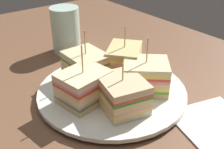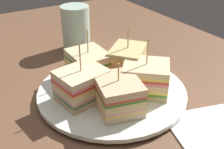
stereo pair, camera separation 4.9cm
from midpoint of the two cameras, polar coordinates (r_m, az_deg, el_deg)
The scene contains 10 objects.
ground_plane at distance 52.08cm, azimuth 2.72°, elevation -5.08°, with size 124.64×80.23×1.80cm, color brown.
plate at distance 51.13cm, azimuth 2.76°, elevation -3.51°, with size 27.26×27.26×1.33cm.
sandwich_wedge_0 at distance 49.45cm, azimuth 9.76°, elevation -0.76°, with size 10.26×10.40×10.09cm.
sandwich_wedge_1 at distance 54.06cm, azimuth 5.81°, elevation 2.57°, with size 9.71×9.95×10.08cm.
sandwich_wedge_2 at distance 52.86cm, azimuth -2.16°, elevation 1.80°, with size 8.08×6.66×10.03cm.
sandwich_wedge_3 at distance 47.03cm, azimuth -3.41°, elevation -2.06°, with size 7.74×8.98×10.30cm.
sandwich_wedge_4 at distance 44.56cm, azimuth 4.44°, elevation -4.24°, with size 9.30×8.31×8.31cm.
chip_pile at distance 48.91cm, azimuth 2.80°, elevation -3.22°, with size 6.42×6.62×2.17cm.
napkin at distance 46.01cm, azimuth 23.87°, elevation -11.71°, with size 13.94×11.87×0.50cm, color white.
drinking_glass at distance 68.02cm, azimuth -5.37°, elevation 8.78°, with size 6.79×6.79×10.96cm.
Camera 2 is at (36.63, -22.30, 28.75)cm, focal length 44.18 mm.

